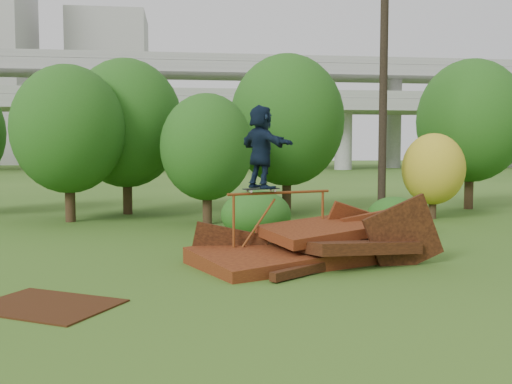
{
  "coord_description": "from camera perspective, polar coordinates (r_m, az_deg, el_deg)",
  "views": [
    {
      "loc": [
        -2.48,
        -10.86,
        2.57
      ],
      "look_at": [
        -0.8,
        2.0,
        1.6
      ],
      "focal_mm": 40.0,
      "sensor_mm": 36.0,
      "label": 1
    }
  ],
  "objects": [
    {
      "name": "ground",
      "position": [
        11.43,
        5.34,
        -8.73
      ],
      "size": [
        240.0,
        240.0,
        0.0
      ],
      "primitive_type": "plane",
      "color": "#2D5116",
      "rests_on": "ground"
    },
    {
      "name": "scrap_pile",
      "position": [
        12.99,
        5.04,
        -5.67
      ],
      "size": [
        5.83,
        3.81,
        1.89
      ],
      "color": "#3F160B",
      "rests_on": "ground"
    },
    {
      "name": "grind_rail",
      "position": [
        13.31,
        2.41,
        -1.77
      ],
      "size": [
        2.55,
        0.94,
        1.6
      ],
      "color": "brown",
      "rests_on": "ground"
    },
    {
      "name": "skateboard",
      "position": [
        13.03,
        0.52,
        0.31
      ],
      "size": [
        0.88,
        0.5,
        0.09
      ],
      "rotation": [
        0.0,
        0.0,
        0.34
      ],
      "color": "black",
      "rests_on": "grind_rail"
    },
    {
      "name": "skater",
      "position": [
        13.0,
        0.53,
        4.55
      ],
      "size": [
        1.31,
        1.82,
        1.89
      ],
      "primitive_type": "imported",
      "rotation": [
        0.0,
        0.0,
        2.05
      ],
      "color": "black",
      "rests_on": "skateboard"
    },
    {
      "name": "flat_plate",
      "position": [
        10.14,
        -20.25,
        -10.58
      ],
      "size": [
        2.68,
        2.44,
        0.03
      ],
      "primitive_type": "cube",
      "rotation": [
        0.0,
        0.0,
        -0.52
      ],
      "color": "#371B0B",
      "rests_on": "ground"
    },
    {
      "name": "tree_0",
      "position": [
        21.21,
        -18.24,
        5.97
      ],
      "size": [
        3.93,
        3.93,
        5.55
      ],
      "color": "black",
      "rests_on": "ground"
    },
    {
      "name": "tree_1",
      "position": [
        23.21,
        -12.84,
        6.7
      ],
      "size": [
        4.42,
        4.42,
        6.14
      ],
      "color": "black",
      "rests_on": "ground"
    },
    {
      "name": "tree_2",
      "position": [
        19.57,
        -4.93,
        4.48
      ],
      "size": [
        3.18,
        3.18,
        4.48
      ],
      "color": "black",
      "rests_on": "ground"
    },
    {
      "name": "tree_3",
      "position": [
        23.22,
        3.11,
        7.17
      ],
      "size": [
        4.62,
        4.62,
        6.41
      ],
      "color": "black",
      "rests_on": "ground"
    },
    {
      "name": "tree_4",
      "position": [
        22.09,
        17.31,
        2.2
      ],
      "size": [
        2.3,
        2.3,
        3.17
      ],
      "color": "black",
      "rests_on": "ground"
    },
    {
      "name": "tree_5",
      "position": [
        26.28,
        20.68,
        6.66
      ],
      "size": [
        4.58,
        4.58,
        6.43
      ],
      "color": "black",
      "rests_on": "ground"
    },
    {
      "name": "shrub_left",
      "position": [
        16.4,
        0.01,
        -2.26
      ],
      "size": [
        2.04,
        1.88,
        1.41
      ],
      "primitive_type": "ellipsoid",
      "color": "#214D14",
      "rests_on": "ground"
    },
    {
      "name": "shrub_right",
      "position": [
        17.46,
        13.68,
        -2.37
      ],
      "size": [
        1.65,
        1.51,
        1.17
      ],
      "primitive_type": "ellipsoid",
      "color": "#214D14",
      "rests_on": "ground"
    },
    {
      "name": "utility_pole",
      "position": [
        20.64,
        12.61,
        10.06
      ],
      "size": [
        1.4,
        0.28,
        9.23
      ],
      "color": "black",
      "rests_on": "ground"
    },
    {
      "name": "freeway_overpass",
      "position": [
        74.23,
        -5.56,
        10.24
      ],
      "size": [
        160.0,
        15.0,
        13.7
      ],
      "color": "gray",
      "rests_on": "ground"
    },
    {
      "name": "building_right",
      "position": [
        114.24,
        -14.4,
        9.88
      ],
      "size": [
        14.0,
        14.0,
        28.0
      ],
      "primitive_type": "cube",
      "color": "#9E9E99",
      "rests_on": "ground"
    }
  ]
}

